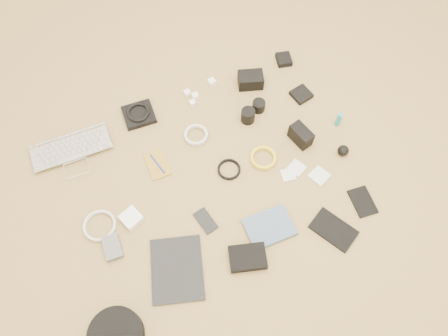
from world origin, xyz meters
name	(u,v)px	position (x,y,z in m)	size (l,w,h in m)	color
laptop	(74,157)	(-0.56, 0.38, 0.01)	(0.37, 0.26, 0.03)	#B6B6BA
headphone_pouch	(139,115)	(-0.19, 0.47, 0.01)	(0.15, 0.14, 0.03)	black
headphones	(138,112)	(-0.19, 0.47, 0.03)	(0.11, 0.11, 0.01)	black
charger_a	(187,93)	(0.07, 0.48, 0.01)	(0.03, 0.03, 0.03)	white
charger_b	(195,96)	(0.10, 0.44, 0.01)	(0.03, 0.03, 0.03)	white
charger_c	(212,82)	(0.22, 0.48, 0.02)	(0.03, 0.03, 0.03)	white
charger_d	(193,103)	(0.07, 0.41, 0.01)	(0.03, 0.03, 0.03)	white
dslr_camera	(251,80)	(0.39, 0.39, 0.04)	(0.13, 0.09, 0.07)	black
lens_pouch	(284,59)	(0.62, 0.45, 0.01)	(0.07, 0.08, 0.03)	black
notebook_olive	(158,165)	(-0.22, 0.17, 0.00)	(0.09, 0.14, 0.01)	olive
pen_blue	(157,164)	(-0.22, 0.17, 0.01)	(0.01, 0.01, 0.12)	#13239D
cable_white_a	(196,136)	(0.01, 0.23, 0.01)	(0.12, 0.12, 0.01)	silver
lens_a	(248,116)	(0.28, 0.21, 0.04)	(0.07, 0.07, 0.07)	black
lens_b	(259,106)	(0.35, 0.24, 0.03)	(0.06, 0.06, 0.06)	black
card_reader	(301,94)	(0.59, 0.21, 0.01)	(0.09, 0.09, 0.02)	black
power_brick	(131,218)	(-0.43, -0.03, 0.02)	(0.08, 0.08, 0.03)	white
cable_white_b	(100,226)	(-0.56, 0.00, 0.01)	(0.14, 0.14, 0.01)	silver
cable_black	(229,170)	(0.07, 0.00, 0.00)	(0.11, 0.11, 0.01)	black
cable_yellow	(263,159)	(0.24, -0.02, 0.01)	(0.12, 0.12, 0.01)	yellow
flash	(301,135)	(0.45, -0.01, 0.04)	(0.06, 0.12, 0.09)	black
lens_cleaner	(339,120)	(0.66, -0.02, 0.04)	(0.02, 0.02, 0.08)	teal
battery_charger	(113,247)	(-0.54, -0.11, 0.02)	(0.07, 0.11, 0.03)	#515256
tablet	(177,269)	(-0.34, -0.32, 0.01)	(0.21, 0.28, 0.01)	black
phone	(206,221)	(-0.14, -0.18, 0.00)	(0.06, 0.12, 0.01)	black
filter_case_left	(288,175)	(0.30, -0.15, 0.00)	(0.06, 0.06, 0.01)	silver
filter_case_mid	(297,168)	(0.35, -0.14, 0.00)	(0.07, 0.07, 0.01)	silver
filter_case_right	(319,176)	(0.42, -0.22, 0.01)	(0.08, 0.08, 0.01)	silver
air_blower	(343,151)	(0.59, -0.16, 0.03)	(0.05, 0.05, 0.05)	black
headphone_case	(116,336)	(-0.65, -0.46, 0.03)	(0.21, 0.21, 0.06)	black
drive_case	(248,258)	(-0.05, -0.41, 0.02)	(0.15, 0.11, 0.04)	black
paperback	(277,243)	(0.09, -0.41, 0.01)	(0.15, 0.20, 0.02)	#40566D
notebook_black_a	(334,230)	(0.34, -0.47, 0.01)	(0.12, 0.19, 0.01)	black
notebook_black_b	(363,202)	(0.53, -0.41, 0.01)	(0.09, 0.14, 0.01)	black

